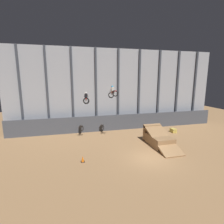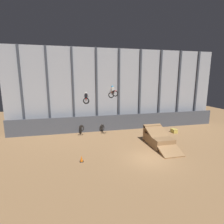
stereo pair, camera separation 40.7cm
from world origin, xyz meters
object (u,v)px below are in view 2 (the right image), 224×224
(rider_bike_right_air, at_px, (113,92))
(traffic_cone_near_ramp, at_px, (82,159))
(rider_bike_left_air, at_px, (86,99))
(dirt_ramp, at_px, (158,139))
(hay_bale_trackside, at_px, (174,131))

(rider_bike_right_air, height_order, traffic_cone_near_ramp, rider_bike_right_air)
(rider_bike_left_air, height_order, rider_bike_right_air, rider_bike_right_air)
(rider_bike_left_air, bearing_deg, dirt_ramp, -18.39)
(dirt_ramp, distance_m, traffic_cone_near_ramp, 9.26)
(rider_bike_right_air, relative_size, traffic_cone_near_ramp, 3.04)
(rider_bike_left_air, relative_size, traffic_cone_near_ramp, 3.05)
(rider_bike_right_air, relative_size, hay_bale_trackside, 1.90)
(rider_bike_right_air, height_order, hay_bale_trackside, rider_bike_right_air)
(rider_bike_left_air, height_order, traffic_cone_near_ramp, rider_bike_left_air)
(traffic_cone_near_ramp, distance_m, hay_bale_trackside, 14.62)
(rider_bike_left_air, distance_m, hay_bale_trackside, 13.29)
(dirt_ramp, bearing_deg, rider_bike_right_air, 148.79)
(rider_bike_left_air, bearing_deg, rider_bike_right_air, -4.14)
(dirt_ramp, relative_size, rider_bike_right_air, 3.07)
(dirt_ramp, distance_m, rider_bike_right_air, 7.62)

